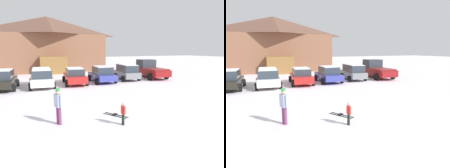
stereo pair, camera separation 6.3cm
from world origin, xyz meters
The scene contains 10 objects.
ski_lodge centered at (-0.83, 30.74, 4.32)m, with size 17.23×11.66×8.52m.
parked_black_sedan centered at (-6.61, 15.70, 0.86)m, with size 2.48×4.51×1.72m.
parked_white_suv centered at (-3.48, 15.67, 0.91)m, with size 2.49×4.93×1.69m.
parked_red_sedan centered at (-0.37, 15.82, 0.82)m, with size 2.53×4.79×1.62m.
parked_blue_hatchback centered at (2.54, 15.80, 0.84)m, with size 2.44×4.49×1.67m.
parked_grey_wagon centered at (5.67, 16.11, 0.93)m, with size 2.46×4.24×1.74m.
pickup_truck centered at (9.05, 16.52, 0.99)m, with size 2.83×5.82×2.15m.
skier_child_in_red_jacket centered at (-1.16, 4.21, 0.59)m, with size 0.20×0.38×1.05m.
skier_adult_in_blue_parka centered at (-3.80, 5.52, 0.94)m, with size 0.35×0.60×1.67m.
pair_of_skis centered at (-0.93, 5.52, 0.02)m, with size 0.96×1.39×0.08m.
Camera 1 is at (-5.30, -3.44, 3.41)m, focal length 32.00 mm.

